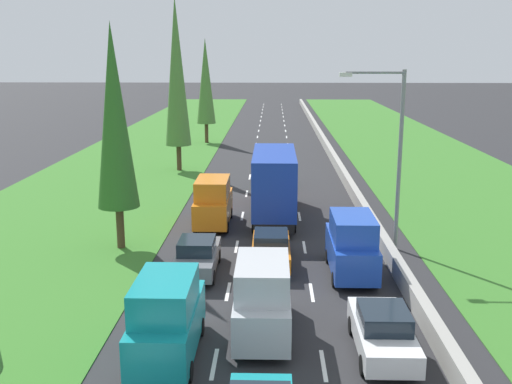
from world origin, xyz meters
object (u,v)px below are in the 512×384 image
object	(u,v)px
silver_van_centre_lane	(263,298)
white_sedan_right_lane_second	(383,331)
blue_box_truck_centre_lane	(274,183)
street_light_mast	(393,147)
teal_sedan_centre_lane	(275,175)
orange_sedan_centre_lane	(271,249)
poplar_tree_second	(115,117)
poplar_tree_third	(177,72)
poplar_tree_fourth	(206,81)
orange_van_left_lane	(213,202)
teal_van_left_lane	(167,318)
grey_sedan_left_lane	(197,256)
blue_van_right_lane	(352,245)

from	to	relation	value
silver_van_centre_lane	white_sedan_right_lane_second	world-z (taller)	silver_van_centre_lane
blue_box_truck_centre_lane	street_light_mast	distance (m)	8.73
teal_sedan_centre_lane	orange_sedan_centre_lane	bearing A→B (deg)	-90.67
poplar_tree_second	poplar_tree_third	distance (m)	21.09
orange_sedan_centre_lane	white_sedan_right_lane_second	distance (m)	9.24
poplar_tree_fourth	orange_van_left_lane	bearing A→B (deg)	-83.12
orange_sedan_centre_lane	poplar_tree_third	size ratio (longest dim) A/B	0.31
teal_van_left_lane	street_light_mast	bearing A→B (deg)	51.01
orange_sedan_centre_lane	white_sedan_right_lane_second	size ratio (longest dim) A/B	1.00
orange_sedan_centre_lane	street_light_mast	distance (m)	7.88
silver_van_centre_lane	teal_sedan_centre_lane	world-z (taller)	silver_van_centre_lane
grey_sedan_left_lane	poplar_tree_fourth	distance (m)	41.52
orange_van_left_lane	blue_van_right_lane	size ratio (longest dim) A/B	1.00
grey_sedan_left_lane	white_sedan_right_lane_second	xyz separation A→B (m)	(7.04, -7.31, 0.00)
teal_van_left_lane	poplar_tree_fourth	world-z (taller)	poplar_tree_fourth
poplar_tree_third	poplar_tree_second	bearing A→B (deg)	-89.35
grey_sedan_left_lane	poplar_tree_second	bearing A→B (deg)	141.37
poplar_tree_fourth	teal_van_left_lane	bearing A→B (deg)	-85.27
orange_sedan_centre_lane	blue_van_right_lane	distance (m)	3.84
orange_sedan_centre_lane	orange_van_left_lane	xyz separation A→B (m)	(-3.36, 6.58, 0.59)
grey_sedan_left_lane	poplar_tree_third	xyz separation A→B (m)	(-4.60, 24.52, 7.43)
teal_van_left_lane	street_light_mast	size ratio (longest dim) A/B	0.54
poplar_tree_fourth	poplar_tree_third	bearing A→B (deg)	-92.00
street_light_mast	poplar_tree_second	bearing A→B (deg)	-178.98
blue_box_truck_centre_lane	orange_van_left_lane	bearing A→B (deg)	-153.63
blue_box_truck_centre_lane	blue_van_right_lane	size ratio (longest dim) A/B	1.92
teal_sedan_centre_lane	poplar_tree_second	xyz separation A→B (m)	(-7.89, -15.05, 5.88)
silver_van_centre_lane	teal_van_left_lane	world-z (taller)	same
blue_box_truck_centre_lane	street_light_mast	xyz separation A→B (m)	(5.83, -5.73, 3.05)
grey_sedan_left_lane	street_light_mast	xyz separation A→B (m)	(9.31, 3.73, 4.42)
silver_van_centre_lane	poplar_tree_second	xyz separation A→B (m)	(-7.42, 9.55, 5.29)
orange_van_left_lane	white_sedan_right_lane_second	bearing A→B (deg)	-64.82
teal_sedan_centre_lane	white_sedan_right_lane_second	world-z (taller)	same
blue_van_right_lane	poplar_tree_third	bearing A→B (deg)	115.15
orange_sedan_centre_lane	teal_van_left_lane	bearing A→B (deg)	-110.46
poplar_tree_third	street_light_mast	distance (m)	25.20
grey_sedan_left_lane	blue_box_truck_centre_lane	size ratio (longest dim) A/B	0.48
blue_van_right_lane	poplar_tree_fourth	xyz separation A→B (m)	(-10.96, 40.93, 5.39)
teal_sedan_centre_lane	poplar_tree_second	distance (m)	17.98
blue_box_truck_centre_lane	blue_van_right_lane	xyz separation A→B (m)	(3.45, -9.51, -0.78)
poplar_tree_fourth	street_light_mast	bearing A→B (deg)	-70.25
silver_van_centre_lane	teal_van_left_lane	distance (m)	3.51
silver_van_centre_lane	blue_van_right_lane	bearing A→B (deg)	57.22
orange_sedan_centre_lane	white_sedan_right_lane_second	xyz separation A→B (m)	(3.71, -8.46, 0.00)
orange_van_left_lane	white_sedan_right_lane_second	xyz separation A→B (m)	(7.07, -15.04, -0.59)
grey_sedan_left_lane	blue_van_right_lane	world-z (taller)	blue_van_right_lane
grey_sedan_left_lane	teal_sedan_centre_lane	bearing A→B (deg)	79.21
blue_van_right_lane	street_light_mast	size ratio (longest dim) A/B	0.54
orange_van_left_lane	teal_sedan_centre_lane	size ratio (longest dim) A/B	1.09
blue_box_truck_centre_lane	street_light_mast	world-z (taller)	street_light_mast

